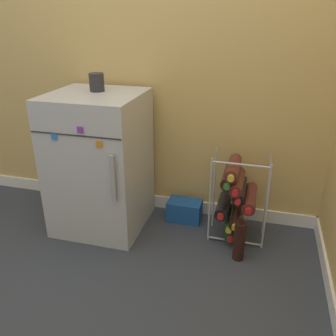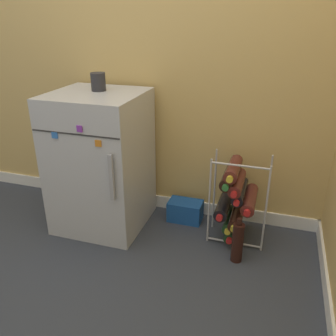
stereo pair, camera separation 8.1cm
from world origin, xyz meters
name	(u,v)px [view 2 (the right image)]	position (x,y,z in m)	size (l,w,h in m)	color
ground_plane	(139,251)	(0.00, 0.00, 0.00)	(14.00, 14.00, 0.00)	#333842
wall_back	(169,27)	(0.00, 0.58, 1.24)	(7.09, 0.07, 2.50)	tan
mini_fridge	(101,162)	(-0.35, 0.25, 0.44)	(0.55, 0.56, 0.89)	#B7BABF
wine_rack	(235,199)	(0.51, 0.31, 0.28)	(0.34, 0.33, 0.56)	#B2B2B7
soda_box	(185,211)	(0.17, 0.43, 0.07)	(0.23, 0.14, 0.14)	#194C9E
fridge_top_cup	(98,82)	(-0.36, 0.31, 0.94)	(0.09, 0.09, 0.11)	#28282D
loose_bottle_floor	(238,242)	(0.57, 0.10, 0.12)	(0.07, 0.07, 0.28)	black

